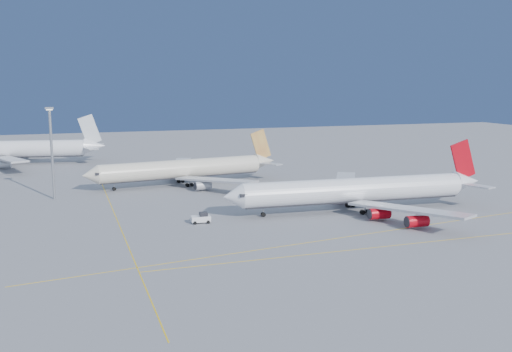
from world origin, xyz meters
The scene contains 7 objects.
ground centered at (0.00, 0.00, 0.00)m, with size 500.00×500.00×0.00m, color slate.
taxiway_lines centered at (-14.71, 6.34, 0.01)m, with size 118.86×140.00×0.02m.
airliner_virgin centered at (14.33, 13.75, 4.81)m, with size 64.65×58.02×15.95m.
airliner_etihad centered at (-16.70, 60.59, 4.68)m, with size 58.83×53.87×15.37m.
airliner_third centered at (-68.04, 122.56, 5.45)m, with size 66.89×61.00×17.99m.
pushback_tug centered at (-23.29, 14.00, 1.05)m, with size 4.14×2.65×2.27m.
light_mast centered at (-53.02, 50.57, 13.81)m, with size 2.02×2.02×23.40m.
Camera 1 is at (-50.31, -101.20, 29.46)m, focal length 40.00 mm.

